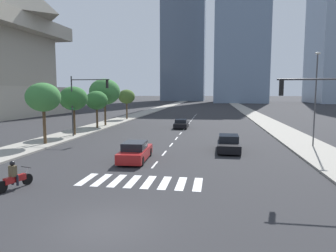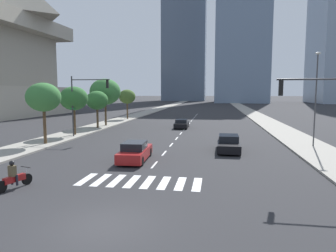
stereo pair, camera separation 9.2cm
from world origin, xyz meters
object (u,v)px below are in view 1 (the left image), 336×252
street_lamp_east (316,93)px  street_tree_fourth (105,92)px  sedan_red_0 (135,152)px  street_tree_fifth (127,97)px  street_tree_second (73,99)px  motorcycle_lead (15,178)px  street_tree_nearest (43,97)px  sedan_black_1 (229,144)px  traffic_signal_near (326,106)px  sedan_black_2 (181,124)px  traffic_signal_far (85,96)px  street_tree_third (97,100)px

street_lamp_east → street_tree_fourth: street_lamp_east is taller
sedan_red_0 → street_tree_fifth: street_tree_fifth is taller
street_tree_second → street_tree_fifth: street_tree_second is taller
motorcycle_lead → street_tree_nearest: bearing=40.1°
street_lamp_east → sedan_red_0: bearing=-152.7°
street_lamp_east → sedan_black_1: bearing=-160.1°
traffic_signal_near → sedan_black_1: bearing=-59.0°
sedan_black_2 → sedan_black_1: bearing=-161.4°
motorcycle_lead → street_lamp_east: (18.79, 14.67, 4.29)m
sedan_black_1 → street_lamp_east: 9.07m
street_tree_fifth → motorcycle_lead: bearing=-81.9°
sedan_black_1 → traffic_signal_far: 16.30m
sedan_red_0 → street_tree_fourth: size_ratio=0.70×
street_tree_fifth → sedan_black_1: bearing=-58.2°
sedan_black_2 → street_tree_nearest: (-11.09, -15.70, 3.88)m
motorcycle_lead → street_lamp_east: 24.22m
street_tree_fourth → traffic_signal_far: bearing=-80.3°
traffic_signal_far → sedan_black_2: bearing=49.6°
sedan_black_2 → street_tree_fifth: bearing=43.6°
street_tree_fourth → sedan_black_2: bearing=-1.1°
traffic_signal_far → street_tree_third: 8.18m
sedan_black_2 → traffic_signal_near: 26.42m
street_tree_fourth → sedan_black_1: bearing=-43.9°
traffic_signal_near → street_tree_nearest: bearing=-20.9°
sedan_black_2 → street_tree_third: street_tree_third is taller
traffic_signal_near → street_lamp_east: 11.07m
sedan_red_0 → sedan_black_2: 20.72m
traffic_signal_far → street_tree_third: bearing=103.4°
street_tree_nearest → street_tree_third: 12.83m
street_tree_nearest → street_lamp_east: bearing=5.7°
sedan_black_1 → traffic_signal_near: 9.96m
street_tree_nearest → street_tree_fourth: size_ratio=0.84×
traffic_signal_near → street_tree_second: bearing=-33.5°
traffic_signal_far → street_tree_third: size_ratio=1.31×
sedan_black_2 → traffic_signal_far: (-9.20, -10.81, 4.01)m
sedan_red_0 → street_tree_nearest: 11.80m
street_tree_fourth → street_tree_fifth: size_ratio=1.27×
traffic_signal_far → street_tree_third: traffic_signal_far is taller
motorcycle_lead → traffic_signal_near: bearing=-60.5°
traffic_signal_near → street_lamp_east: street_lamp_east is taller
motorcycle_lead → sedan_red_0: motorcycle_lead is taller
traffic_signal_far → street_tree_second: (-1.89, 1.16, -0.35)m
sedan_red_0 → sedan_black_2: (1.09, 20.69, -0.08)m
street_tree_nearest → street_tree_fourth: (-0.00, 15.91, 0.54)m
traffic_signal_near → traffic_signal_far: bearing=-33.7°
sedan_black_1 → sedan_red_0: bearing=-54.5°
sedan_red_0 → street_tree_nearest: street_tree_nearest is taller
street_tree_third → street_lamp_east: bearing=-23.1°
street_lamp_east → street_tree_third: (-24.37, 10.37, -1.05)m
street_lamp_east → street_tree_nearest: size_ratio=1.46×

